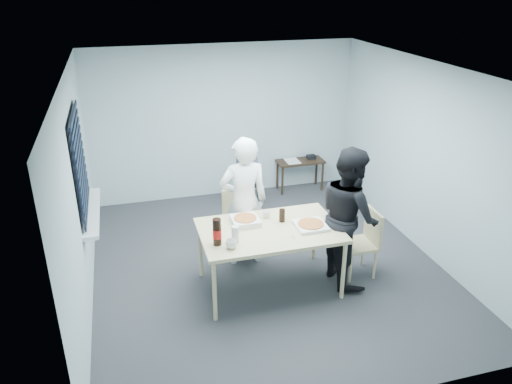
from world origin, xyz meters
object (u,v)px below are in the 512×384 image
object	(u,v)px
chair_right	(365,238)
backpack	(247,170)
dining_table	(270,233)
person_white	(244,202)
soda_bottle	(217,232)
chair_far	(239,217)
side_table	(300,165)
mug_b	(266,214)
person_black	(349,216)
mug_a	(231,244)
stool	(247,189)

from	to	relation	value
chair_right	backpack	distance (m)	2.42
dining_table	person_white	distance (m)	0.71
soda_bottle	chair_far	bearing A→B (deg)	65.81
backpack	person_white	bearing A→B (deg)	-112.13
soda_bottle	side_table	bearing A→B (deg)	54.74
chair_far	mug_b	xyz separation A→B (m)	(0.19, -0.70, 0.35)
person_black	side_table	distance (m)	2.90
dining_table	side_table	distance (m)	3.14
side_table	backpack	size ratio (longest dim) A/B	1.88
chair_far	chair_right	world-z (taller)	same
side_table	soda_bottle	bearing A→B (deg)	-125.26
dining_table	mug_a	size ratio (longest dim) A/B	13.64
chair_far	side_table	xyz separation A→B (m)	(1.57, 1.78, -0.04)
chair_right	mug_b	xyz separation A→B (m)	(-1.22, 0.32, 0.35)
chair_right	person_black	size ratio (longest dim) A/B	0.50
chair_right	mug_a	xyz separation A→B (m)	(-1.82, -0.29, 0.35)
chair_far	mug_b	distance (m)	0.80
chair_right	backpack	world-z (taller)	backpack
dining_table	mug_b	size ratio (longest dim) A/B	16.77
person_black	backpack	world-z (taller)	person_black
side_table	chair_right	bearing A→B (deg)	-93.16
side_table	person_black	bearing A→B (deg)	-98.57
person_black	mug_a	size ratio (longest dim) A/B	14.39
chair_right	mug_b	bearing A→B (deg)	165.28
dining_table	stool	distance (m)	2.25
person_black	stool	bearing A→B (deg)	17.35
side_table	backpack	distance (m)	1.30
person_black	dining_table	bearing A→B (deg)	86.53
chair_right	side_table	xyz separation A→B (m)	(0.15, 2.80, -0.04)
mug_a	person_black	bearing A→B (deg)	9.34
chair_right	mug_a	distance (m)	1.87
stool	backpack	size ratio (longest dim) A/B	1.12
person_white	person_black	distance (m)	1.36
chair_far	person_black	xyz separation A→B (m)	(1.14, -1.06, 0.37)
dining_table	soda_bottle	size ratio (longest dim) A/B	5.26
chair_right	stool	size ratio (longest dim) A/B	1.79
chair_right	backpack	size ratio (longest dim) A/B	2.00
person_black	stool	size ratio (longest dim) A/B	3.56
person_black	backpack	size ratio (longest dim) A/B	3.98
dining_table	backpack	bearing A→B (deg)	82.35
person_white	mug_a	distance (m)	1.07
chair_right	dining_table	bearing A→B (deg)	178.90
person_white	chair_far	bearing A→B (deg)	-90.52
chair_right	chair_far	bearing A→B (deg)	144.21
mug_b	person_black	bearing A→B (deg)	-20.63
dining_table	chair_far	size ratio (longest dim) A/B	1.88
dining_table	person_white	world-z (taller)	person_white
person_black	side_table	xyz separation A→B (m)	(0.43, 2.84, -0.41)
stool	mug_b	distance (m)	1.98
dining_table	mug_a	bearing A→B (deg)	-149.96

